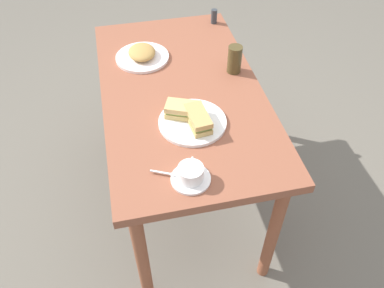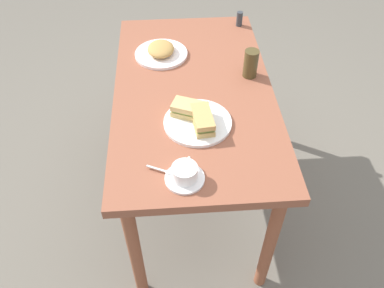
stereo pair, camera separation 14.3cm
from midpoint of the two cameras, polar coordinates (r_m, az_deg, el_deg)
ground_plane at (r=2.26m, az=-3.00°, el=-7.14°), size 6.00×6.00×0.00m
dining_table at (r=1.78m, az=-3.80°, el=5.60°), size 1.24×0.69×0.75m
sandwich_plate at (r=1.55m, az=-2.48°, el=3.11°), size 0.27×0.27×0.01m
sandwich_front at (r=1.51m, az=-1.81°, el=3.53°), size 0.15×0.09×0.06m
sandwich_back at (r=1.55m, az=-3.96°, el=4.85°), size 0.12×0.16×0.05m
coffee_saucer at (r=1.36m, az=-3.21°, el=-5.28°), size 0.14×0.14×0.01m
coffee_cup at (r=1.33m, az=-3.26°, el=-4.33°), size 0.11×0.09×0.05m
spoon at (r=1.37m, az=-6.48°, el=-4.48°), size 0.05×0.09×0.01m
side_plate at (r=1.93m, az=-9.42°, el=12.30°), size 0.25×0.25×0.01m
side_food_pile at (r=1.91m, az=-9.53°, el=13.02°), size 0.15×0.13×0.04m
salt_shaker at (r=2.18m, az=1.27°, el=18.08°), size 0.03×0.03×0.08m
drinking_glass at (r=1.79m, az=3.93°, el=12.14°), size 0.06×0.06×0.13m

